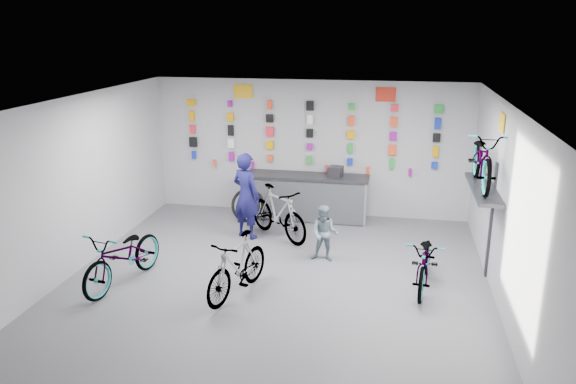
% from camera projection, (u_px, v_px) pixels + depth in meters
% --- Properties ---
extents(floor, '(8.00, 8.00, 0.00)m').
position_uv_depth(floor, '(272.00, 290.00, 9.11)').
color(floor, '#56565B').
rests_on(floor, ground).
extents(ceiling, '(8.00, 8.00, 0.00)m').
position_uv_depth(ceiling, '(270.00, 105.00, 8.25)').
color(ceiling, white).
rests_on(ceiling, wall_back).
extents(wall_back, '(7.00, 0.00, 7.00)m').
position_uv_depth(wall_back, '(310.00, 148.00, 12.45)').
color(wall_back, '#BDBDC0').
rests_on(wall_back, floor).
extents(wall_front, '(7.00, 0.00, 7.00)m').
position_uv_depth(wall_front, '(173.00, 338.00, 4.92)').
color(wall_front, '#BDBDC0').
rests_on(wall_front, floor).
extents(wall_left, '(0.00, 8.00, 8.00)m').
position_uv_depth(wall_left, '(66.00, 190.00, 9.31)').
color(wall_left, '#BDBDC0').
rests_on(wall_left, floor).
extents(wall_right, '(0.00, 8.00, 8.00)m').
position_uv_depth(wall_right, '(509.00, 216.00, 8.06)').
color(wall_right, '#BDBDC0').
rests_on(wall_right, floor).
extents(counter, '(2.70, 0.66, 1.00)m').
position_uv_depth(counter, '(306.00, 198.00, 12.31)').
color(counter, black).
rests_on(counter, floor).
extents(merch_wall, '(5.58, 0.08, 1.55)m').
position_uv_depth(merch_wall, '(312.00, 135.00, 12.28)').
color(merch_wall, '#152DBE').
rests_on(merch_wall, wall_back).
extents(wall_bracket, '(0.39, 1.90, 2.00)m').
position_uv_depth(wall_bracket, '(484.00, 194.00, 9.23)').
color(wall_bracket, '#333338').
rests_on(wall_bracket, wall_right).
extents(sign_left, '(0.42, 0.02, 0.30)m').
position_uv_depth(sign_left, '(243.00, 91.00, 12.35)').
color(sign_left, yellow).
rests_on(sign_left, wall_back).
extents(sign_right, '(0.42, 0.02, 0.30)m').
position_uv_depth(sign_right, '(386.00, 95.00, 11.79)').
color(sign_right, red).
rests_on(sign_right, wall_back).
extents(sign_side, '(0.02, 0.40, 0.30)m').
position_uv_depth(sign_side, '(502.00, 122.00, 8.86)').
color(sign_side, yellow).
rests_on(sign_side, wall_right).
extents(bike_left, '(1.05, 1.99, 0.99)m').
position_uv_depth(bike_left, '(124.00, 256.00, 9.19)').
color(bike_left, gray).
rests_on(bike_left, floor).
extents(bike_center, '(0.94, 1.71, 0.99)m').
position_uv_depth(bike_center, '(237.00, 266.00, 8.81)').
color(bike_center, gray).
rests_on(bike_center, floor).
extents(bike_right, '(0.80, 1.78, 0.90)m').
position_uv_depth(bike_right, '(426.00, 261.00, 9.09)').
color(bike_right, gray).
rests_on(bike_right, floor).
extents(bike_service, '(1.66, 1.53, 1.06)m').
position_uv_depth(bike_service, '(278.00, 213.00, 11.19)').
color(bike_service, gray).
rests_on(bike_service, floor).
extents(bike_wall, '(0.63, 1.80, 0.95)m').
position_uv_depth(bike_wall, '(483.00, 159.00, 9.07)').
color(bike_wall, gray).
rests_on(bike_wall, wall_bracket).
extents(clerk, '(0.76, 0.66, 1.74)m').
position_uv_depth(clerk, '(246.00, 196.00, 11.15)').
color(clerk, '#141349').
rests_on(clerk, floor).
extents(customer, '(0.54, 0.43, 1.04)m').
position_uv_depth(customer, '(325.00, 234.00, 10.11)').
color(customer, slate).
rests_on(customer, floor).
extents(spare_wheel, '(0.76, 0.34, 0.74)m').
position_uv_depth(spare_wheel, '(248.00, 205.00, 12.22)').
color(spare_wheel, black).
rests_on(spare_wheel, floor).
extents(register, '(0.34, 0.35, 0.22)m').
position_uv_depth(register, '(336.00, 171.00, 12.02)').
color(register, black).
rests_on(register, counter).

